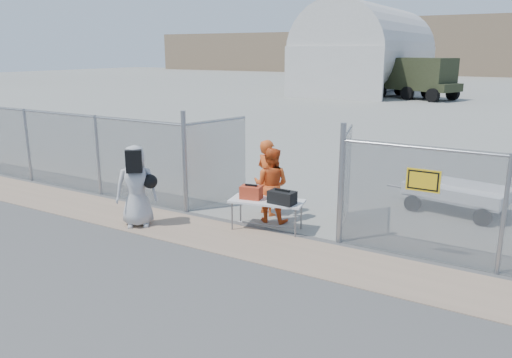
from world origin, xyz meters
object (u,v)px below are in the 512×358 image
Objects in this scene: security_worker_left at (267,178)px; visitor at (136,186)px; utility_trailer at (456,197)px; folding_table at (267,215)px; security_worker_right at (271,185)px.

visitor is (-2.14, -2.19, 0.01)m from security_worker_left.
utility_trailer is (6.06, 4.74, -0.56)m from visitor.
security_worker_left is (-0.52, 0.94, 0.58)m from folding_table.
utility_trailer is (3.61, 2.94, -0.51)m from security_worker_right.
security_worker_left reaches higher than utility_trailer.
folding_table is at bearing -124.40° from utility_trailer.
visitor is 0.61× the size of utility_trailer.
security_worker_left is 0.99× the size of visitor.
utility_trailer is at bearing -1.40° from visitor.
visitor is at bearing -132.12° from utility_trailer.
utility_trailer reaches higher than folding_table.
security_worker_right is at bearing -131.00° from utility_trailer.
folding_table is 0.87× the size of visitor.
folding_table is 2.99m from visitor.
utility_trailer is at bearing -124.41° from security_worker_left.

